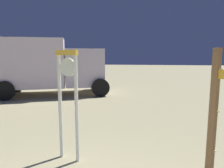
% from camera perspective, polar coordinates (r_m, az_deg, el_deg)
% --- Properties ---
extents(standing_clock, '(0.49, 0.24, 2.20)m').
position_cam_1_polar(standing_clock, '(4.17, -11.99, -2.81)').
color(standing_clock, white).
rests_on(standing_clock, ground_plane).
extents(box_truck_near, '(6.88, 4.29, 2.89)m').
position_cam_1_polar(box_truck_near, '(11.43, -19.46, 5.02)').
color(box_truck_near, white).
rests_on(box_truck_near, ground_plane).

